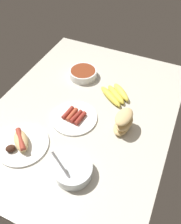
{
  "coord_description": "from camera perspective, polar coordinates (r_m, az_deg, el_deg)",
  "views": [
    {
      "loc": [
        72.89,
        36.92,
        87.22
      ],
      "look_at": [
        2.17,
        4.89,
        3.0
      ],
      "focal_mm": 36.91,
      "sensor_mm": 36.0,
      "label": 1
    }
  ],
  "objects": [
    {
      "name": "banana_bunch",
      "position": [
        1.26,
        6.26,
        4.38
      ],
      "size": [
        18.7,
        19.5,
        3.79
      ],
      "color": "#E5D14C",
      "rests_on": "ground_plane"
    },
    {
      "name": "bread_stack",
      "position": [
        1.08,
        8.15,
        -2.4
      ],
      "size": [
        12.66,
        8.84,
        10.8
      ],
      "color": "#DBB77A",
      "rests_on": "ground_plane"
    },
    {
      "name": "plate_sausages",
      "position": [
        1.15,
        -4.06,
        -1.27
      ],
      "size": [
        23.08,
        23.08,
        3.24
      ],
      "color": "white",
      "rests_on": "ground_plane"
    },
    {
      "name": "ground_plane",
      "position": [
        1.21,
        -1.69,
        -0.05
      ],
      "size": [
        120.0,
        90.0,
        3.0
      ],
      "primitive_type": "cube",
      "color": "beige"
    },
    {
      "name": "plate_hotdog_assembled",
      "position": [
        1.09,
        -16.74,
        -7.33
      ],
      "size": [
        23.97,
        23.97,
        5.61
      ],
      "color": "white",
      "rests_on": "ground_plane"
    },
    {
      "name": "bowl_coleslaw",
      "position": [
        0.96,
        -4.37,
        -14.06
      ],
      "size": [
        16.0,
        16.0,
        14.66
      ],
      "color": "silver",
      "rests_on": "ground_plane"
    },
    {
      "name": "bowl_chili",
      "position": [
        1.38,
        -1.85,
        9.57
      ],
      "size": [
        16.17,
        16.17,
        4.73
      ],
      "color": "white",
      "rests_on": "ground_plane"
    }
  ]
}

